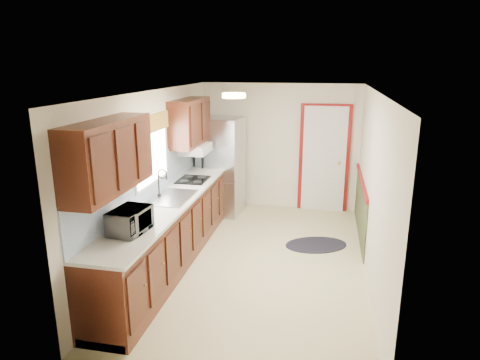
% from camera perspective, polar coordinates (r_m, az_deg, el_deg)
% --- Properties ---
extents(room_shell, '(3.20, 5.20, 2.52)m').
position_cam_1_polar(room_shell, '(5.86, 2.52, -0.11)').
color(room_shell, beige).
rests_on(room_shell, ground).
extents(kitchen_run, '(0.63, 4.00, 2.20)m').
position_cam_1_polar(kitchen_run, '(6.02, -9.69, -3.78)').
color(kitchen_run, '#3E180E').
rests_on(kitchen_run, ground).
extents(back_wall_trim, '(1.12, 2.30, 2.08)m').
position_cam_1_polar(back_wall_trim, '(8.01, 12.09, 1.49)').
color(back_wall_trim, maroon).
rests_on(back_wall_trim, ground).
extents(ceiling_fixture, '(0.30, 0.30, 0.06)m').
position_cam_1_polar(ceiling_fixture, '(5.52, -0.81, 11.20)').
color(ceiling_fixture, '#FFD88C').
rests_on(ceiling_fixture, room_shell).
extents(microwave, '(0.32, 0.52, 0.33)m').
position_cam_1_polar(microwave, '(4.88, -14.50, -4.95)').
color(microwave, white).
rests_on(microwave, kitchen_run).
extents(refrigerator, '(0.82, 0.79, 1.81)m').
position_cam_1_polar(refrigerator, '(7.97, -2.51, 1.88)').
color(refrigerator, '#B7B7BC').
rests_on(refrigerator, ground).
extents(rug, '(1.13, 0.93, 0.01)m').
position_cam_1_polar(rug, '(6.88, 10.11, -8.50)').
color(rug, black).
rests_on(rug, ground).
extents(cooktop, '(0.45, 0.55, 0.02)m').
position_cam_1_polar(cooktop, '(6.90, -6.29, 0.04)').
color(cooktop, black).
rests_on(cooktop, kitchen_run).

